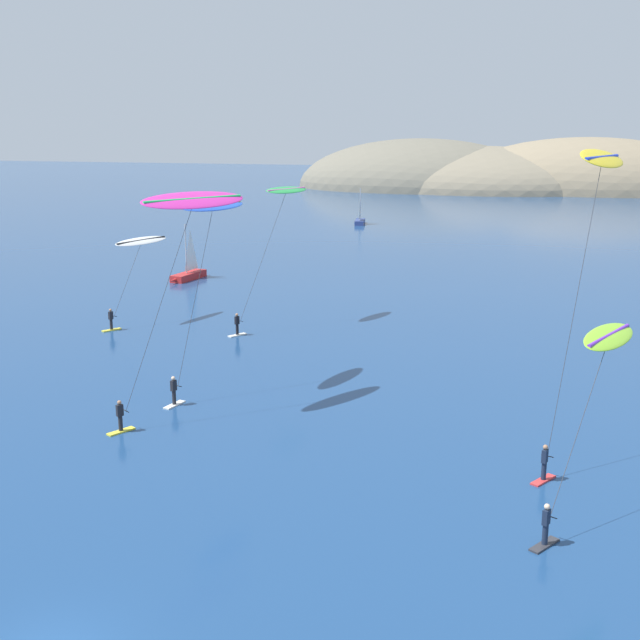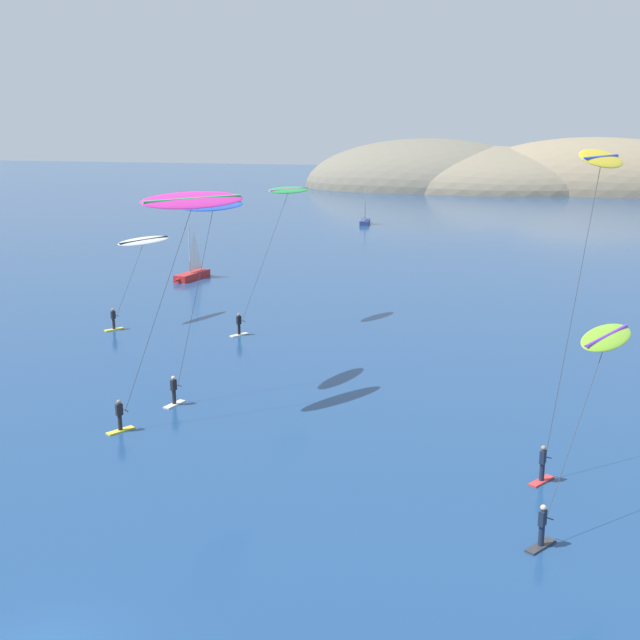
{
  "view_description": "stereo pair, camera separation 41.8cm",
  "coord_description": "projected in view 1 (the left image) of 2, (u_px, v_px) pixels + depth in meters",
  "views": [
    {
      "loc": [
        13.52,
        -17.52,
        15.26
      ],
      "look_at": [
        1.17,
        24.74,
        4.61
      ],
      "focal_mm": 45.0,
      "sensor_mm": 36.0,
      "label": 1
    },
    {
      "loc": [
        13.92,
        -17.4,
        15.26
      ],
      "look_at": [
        1.17,
        24.74,
        4.61
      ],
      "focal_mm": 45.0,
      "sensor_mm": 36.0,
      "label": 2
    }
  ],
  "objects": [
    {
      "name": "kitesurfer_white",
      "position": [
        139.0,
        249.0,
        62.88
      ],
      "size": [
        2.9,
        6.98,
        6.79
      ],
      "color": "yellow",
      "rests_on": "ground"
    },
    {
      "name": "sailboat_near",
      "position": [
        187.0,
        274.0,
        81.76
      ],
      "size": [
        2.0,
        5.96,
        5.7
      ],
      "color": "#B22323",
      "rests_on": "ground"
    },
    {
      "name": "kitesurfer_yellow",
      "position": [
        598.0,
        181.0,
        36.27
      ],
      "size": [
        3.67,
        8.39,
        14.33
      ],
      "color": "red",
      "rests_on": "ground"
    },
    {
      "name": "kitesurfer_lime",
      "position": [
        603.0,
        355.0,
        31.83
      ],
      "size": [
        3.98,
        7.68,
        7.43
      ],
      "color": "#2D2D33",
      "rests_on": "ground"
    },
    {
      "name": "sailboat_far",
      "position": [
        360.0,
        220.0,
        128.71
      ],
      "size": [
        2.18,
        5.97,
        5.7
      ],
      "color": "navy",
      "rests_on": "ground"
    },
    {
      "name": "kitesurfer_blue",
      "position": [
        210.0,
        220.0,
        45.56
      ],
      "size": [
        2.9,
        7.15,
        11.18
      ],
      "color": "silver",
      "rests_on": "ground"
    },
    {
      "name": "kitesurfer_green",
      "position": [
        282.0,
        203.0,
        61.71
      ],
      "size": [
        4.27,
        8.34,
        10.77
      ],
      "color": "silver",
      "rests_on": "ground"
    },
    {
      "name": "headland_island",
      "position": [
        490.0,
        189.0,
        200.13
      ],
      "size": [
        106.28,
        47.13,
        25.68
      ],
      "color": "#7A705B",
      "rests_on": "ground"
    },
    {
      "name": "kitesurfer_magenta",
      "position": [
        190.0,
        213.0,
        41.62
      ],
      "size": [
        5.38,
        8.12,
        12.0
      ],
      "color": "yellow",
      "rests_on": "ground"
    }
  ]
}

